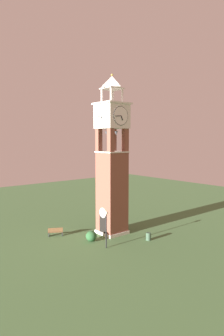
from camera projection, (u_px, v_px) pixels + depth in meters
ground at (112, 233)px, 33.25m from camera, size 80.00×80.00×0.00m
clock_tower at (112, 167)px, 32.52m from camera, size 3.21×3.21×17.51m
park_bench at (55, 232)px, 32.20m from camera, size 1.17×1.61×0.95m
lamp_post at (106, 222)px, 28.51m from camera, size 0.36×0.36×3.65m
trash_bin at (148, 236)px, 30.90m from camera, size 0.52×0.52×0.80m
shrub_near_entry at (91, 236)px, 30.59m from camera, size 1.14×1.14×1.07m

